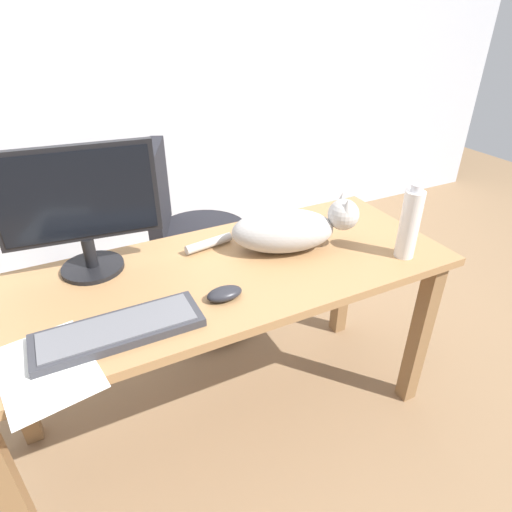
% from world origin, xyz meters
% --- Properties ---
extents(ground_plane, '(8.00, 8.00, 0.00)m').
position_xyz_m(ground_plane, '(0.00, 0.00, 0.00)').
color(ground_plane, '#846647').
extents(back_wall, '(6.00, 0.04, 2.60)m').
position_xyz_m(back_wall, '(0.00, 1.51, 1.30)').
color(back_wall, silver).
rests_on(back_wall, ground_plane).
extents(desk, '(1.57, 0.62, 0.71)m').
position_xyz_m(desk, '(0.00, 0.00, 0.60)').
color(desk, '#9E7247').
rests_on(desk, ground_plane).
extents(office_chair, '(0.51, 0.49, 0.94)m').
position_xyz_m(office_chair, '(0.10, 0.64, 0.41)').
color(office_chair, black).
rests_on(office_chair, ground_plane).
extents(monitor, '(0.48, 0.20, 0.42)m').
position_xyz_m(monitor, '(-0.38, 0.20, 0.94)').
color(monitor, black).
rests_on(monitor, desk).
extents(keyboard, '(0.44, 0.15, 0.03)m').
position_xyz_m(keyboard, '(-0.37, -0.17, 0.72)').
color(keyboard, '#333338').
rests_on(keyboard, desk).
extents(cat, '(0.58, 0.30, 0.20)m').
position_xyz_m(cat, '(0.27, 0.02, 0.79)').
color(cat, '#B2ADA8').
rests_on(cat, desk).
extents(computer_mouse, '(0.11, 0.06, 0.04)m').
position_xyz_m(computer_mouse, '(-0.06, -0.15, 0.73)').
color(computer_mouse, '#232328').
rests_on(computer_mouse, desk).
extents(paper_sheet, '(0.26, 0.33, 0.00)m').
position_xyz_m(paper_sheet, '(-0.55, -0.22, 0.71)').
color(paper_sheet, white).
rests_on(paper_sheet, desk).
extents(water_bottle, '(0.07, 0.07, 0.26)m').
position_xyz_m(water_bottle, '(0.60, -0.20, 0.83)').
color(water_bottle, silver).
rests_on(water_bottle, desk).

